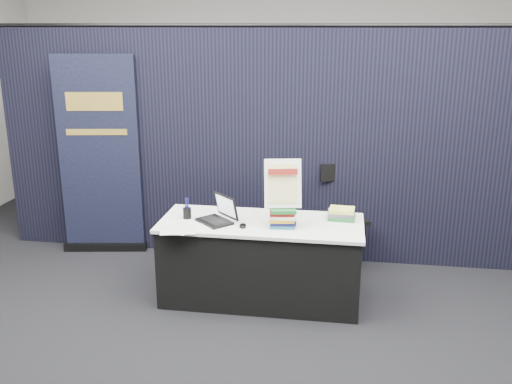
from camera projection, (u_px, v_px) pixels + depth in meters
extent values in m
plane|color=black|center=(251.00, 328.00, 4.75)|extent=(8.00, 8.00, 0.00)
cube|color=#BBB8B1|center=(297.00, 74.00, 8.04)|extent=(8.00, 0.02, 3.50)
cube|color=black|center=(276.00, 147.00, 5.92)|extent=(6.00, 0.08, 2.40)
cube|color=black|center=(261.00, 262.00, 5.17)|extent=(1.76, 0.71, 0.72)
cube|color=silver|center=(261.00, 223.00, 5.06)|extent=(1.80, 0.75, 0.03)
cube|color=black|center=(214.00, 221.00, 5.02)|extent=(0.37, 0.37, 0.02)
cube|color=black|center=(217.00, 205.00, 5.09)|extent=(0.26, 0.25, 0.21)
cube|color=silver|center=(217.00, 205.00, 5.09)|extent=(0.21, 0.21, 0.17)
ellipsoid|color=black|center=(243.00, 226.00, 4.91)|extent=(0.07, 0.11, 0.03)
cube|color=silver|center=(178.00, 230.00, 4.83)|extent=(0.34, 0.27, 0.00)
cube|color=silver|center=(178.00, 228.00, 4.88)|extent=(0.37, 0.33, 0.00)
cube|color=silver|center=(196.00, 227.00, 4.92)|extent=(0.32, 0.28, 0.00)
cylinder|color=black|center=(187.00, 213.00, 5.13)|extent=(0.08, 0.08, 0.10)
cube|color=#1D626E|center=(282.00, 225.00, 4.92)|extent=(0.22, 0.18, 0.03)
cube|color=#11134C|center=(282.00, 222.00, 4.91)|extent=(0.22, 0.18, 0.03)
cube|color=#C58C1B|center=(282.00, 219.00, 4.90)|extent=(0.22, 0.18, 0.03)
cube|color=#F3E4C7|center=(282.00, 216.00, 4.90)|extent=(0.22, 0.18, 0.03)
cube|color=maroon|center=(282.00, 213.00, 4.89)|extent=(0.22, 0.18, 0.03)
cube|color=#1B662B|center=(282.00, 210.00, 4.88)|extent=(0.22, 0.18, 0.03)
cube|color=#1B662B|center=(342.00, 217.00, 5.12)|extent=(0.24, 0.18, 0.03)
cube|color=#555459|center=(342.00, 213.00, 5.11)|extent=(0.24, 0.18, 0.03)
cube|color=#D7D756|center=(342.00, 210.00, 5.10)|extent=(0.24, 0.18, 0.03)
cube|color=black|center=(282.00, 207.00, 4.86)|extent=(0.21, 0.06, 0.01)
cylinder|color=black|center=(274.00, 190.00, 4.91)|extent=(0.03, 0.11, 0.30)
cylinder|color=black|center=(293.00, 191.00, 4.89)|extent=(0.03, 0.11, 0.30)
cube|color=white|center=(283.00, 183.00, 4.85)|extent=(0.33, 0.18, 0.41)
cube|color=#E9E092|center=(283.00, 184.00, 4.84)|extent=(0.26, 0.14, 0.33)
cube|color=maroon|center=(283.00, 172.00, 4.81)|extent=(0.25, 0.06, 0.05)
cube|color=black|center=(106.00, 247.00, 6.37)|extent=(0.91, 0.24, 0.09)
cube|color=black|center=(99.00, 156.00, 6.10)|extent=(0.85, 0.17, 2.14)
cube|color=gold|center=(94.00, 102.00, 5.91)|extent=(0.58, 0.10, 0.19)
cube|color=gold|center=(97.00, 132.00, 6.00)|extent=(0.63, 0.11, 0.06)
cylinder|color=black|center=(315.00, 251.00, 5.70)|extent=(0.02, 0.02, 0.51)
cylinder|color=black|center=(361.00, 253.00, 5.63)|extent=(0.02, 0.02, 0.51)
cylinder|color=black|center=(317.00, 235.00, 6.13)|extent=(0.02, 0.02, 0.51)
cylinder|color=black|center=(360.00, 237.00, 6.06)|extent=(0.02, 0.02, 0.51)
cube|color=black|center=(339.00, 218.00, 5.80)|extent=(0.63, 0.63, 0.05)
cube|color=black|center=(341.00, 172.00, 5.89)|extent=(0.43, 0.22, 0.18)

